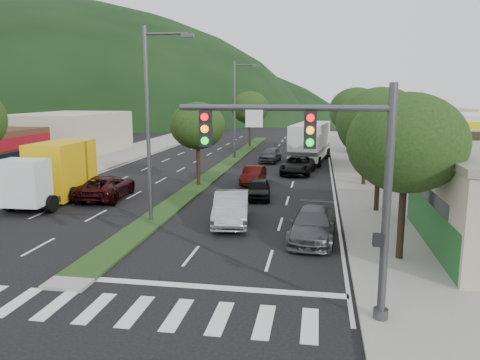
% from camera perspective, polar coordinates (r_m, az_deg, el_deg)
% --- Properties ---
extents(ground, '(160.00, 160.00, 0.00)m').
position_cam_1_polar(ground, '(18.46, -19.52, -11.43)').
color(ground, black).
rests_on(ground, ground).
extents(sidewalk_right, '(5.00, 90.00, 0.15)m').
position_cam_1_polar(sidewalk_right, '(40.61, 14.88, 0.71)').
color(sidewalk_right, gray).
rests_on(sidewalk_right, ground).
extents(sidewalk_left, '(6.00, 90.00, 0.15)m').
position_cam_1_polar(sidewalk_left, '(45.85, -18.73, 1.59)').
color(sidewalk_left, gray).
rests_on(sidewalk_left, ground).
extents(median, '(1.60, 56.00, 0.12)m').
position_cam_1_polar(median, '(44.24, -1.82, 1.81)').
color(median, '#1A3714').
rests_on(median, ground).
extents(crosswalk, '(19.00, 2.20, 0.01)m').
position_cam_1_polar(crosswalk, '(16.88, -22.88, -13.74)').
color(crosswalk, silver).
rests_on(crosswalk, ground).
extents(traffic_signal, '(6.12, 0.40, 7.00)m').
position_cam_1_polar(traffic_signal, '(13.50, 11.12, 1.55)').
color(traffic_signal, '#47494C').
rests_on(traffic_signal, ground).
extents(gas_canopy, '(12.20, 8.20, 5.25)m').
position_cam_1_polar(gas_canopy, '(38.36, 25.38, 6.39)').
color(gas_canopy, silver).
rests_on(gas_canopy, ground).
extents(bldg_left_far, '(9.00, 14.00, 4.60)m').
position_cam_1_polar(bldg_left_far, '(56.32, -19.96, 5.34)').
color(bldg_left_far, beige).
rests_on(bldg_left_far, ground).
extents(bldg_right_far, '(10.00, 16.00, 5.20)m').
position_cam_1_polar(bldg_right_far, '(60.01, 20.07, 5.90)').
color(bldg_right_far, beige).
rests_on(bldg_right_far, ground).
extents(hill_far, '(176.00, 132.00, 82.00)m').
position_cam_1_polar(hill_far, '(153.28, -25.99, 6.89)').
color(hill_far, black).
rests_on(hill_far, ground).
extents(tree_r_a, '(4.60, 4.60, 6.63)m').
position_cam_1_polar(tree_r_a, '(19.27, 19.62, 4.28)').
color(tree_r_a, black).
rests_on(tree_r_a, sidewalk_right).
extents(tree_r_b, '(4.80, 4.80, 6.94)m').
position_cam_1_polar(tree_r_b, '(27.14, 16.77, 6.51)').
color(tree_r_b, black).
rests_on(tree_r_b, sidewalk_right).
extents(tree_r_c, '(4.40, 4.40, 6.48)m').
position_cam_1_polar(tree_r_c, '(35.10, 15.15, 6.91)').
color(tree_r_c, black).
rests_on(tree_r_c, sidewalk_right).
extents(tree_r_d, '(5.00, 5.00, 7.17)m').
position_cam_1_polar(tree_r_d, '(45.03, 13.98, 8.21)').
color(tree_r_d, black).
rests_on(tree_r_d, sidewalk_right).
extents(tree_r_e, '(4.60, 4.60, 6.71)m').
position_cam_1_polar(tree_r_e, '(55.01, 13.19, 8.29)').
color(tree_r_e, black).
rests_on(tree_r_e, sidewalk_right).
extents(tree_med_near, '(4.00, 4.00, 6.02)m').
position_cam_1_polar(tree_med_near, '(34.07, -5.19, 6.59)').
color(tree_med_near, black).
rests_on(tree_med_near, median).
extents(tree_med_far, '(4.80, 4.80, 6.94)m').
position_cam_1_polar(tree_med_far, '(59.53, 1.22, 8.81)').
color(tree_med_far, black).
rests_on(tree_med_far, median).
extents(streetlight_near, '(2.60, 0.25, 10.00)m').
position_cam_1_polar(streetlight_near, '(24.41, -10.76, 7.66)').
color(streetlight_near, '#47494C').
rests_on(streetlight_near, ground).
extents(streetlight_mid, '(2.60, 0.25, 10.00)m').
position_cam_1_polar(streetlight_mid, '(48.63, -0.44, 9.13)').
color(streetlight_mid, '#47494C').
rests_on(streetlight_mid, ground).
extents(sedan_silver, '(2.41, 5.20, 1.65)m').
position_cam_1_polar(sedan_silver, '(24.41, -1.07, -3.46)').
color(sedan_silver, '#A0A2A7').
rests_on(sedan_silver, ground).
extents(suv_maroon, '(3.04, 5.74, 1.54)m').
position_cam_1_polar(suv_maroon, '(31.53, -15.98, -0.79)').
color(suv_maroon, black).
rests_on(suv_maroon, ground).
extents(car_queue_a, '(1.88, 3.85, 1.27)m').
position_cam_1_polar(car_queue_a, '(30.32, 2.29, -1.09)').
color(car_queue_a, black).
rests_on(car_queue_a, ground).
extents(car_queue_b, '(2.35, 5.08, 1.44)m').
position_cam_1_polar(car_queue_b, '(22.03, 8.86, -5.41)').
color(car_queue_b, '#454449').
rests_on(car_queue_b, ground).
extents(car_queue_c, '(1.60, 4.07, 1.32)m').
position_cam_1_polar(car_queue_c, '(35.32, 1.63, 0.61)').
color(car_queue_c, '#430E0B').
rests_on(car_queue_c, ground).
extents(car_queue_d, '(2.96, 5.56, 1.49)m').
position_cam_1_polar(car_queue_d, '(39.96, 7.04, 1.80)').
color(car_queue_d, black).
rests_on(car_queue_d, ground).
extents(car_queue_e, '(2.19, 4.43, 1.45)m').
position_cam_1_polar(car_queue_e, '(46.84, 3.74, 3.10)').
color(car_queue_e, '#45464A').
rests_on(car_queue_e, ground).
extents(box_truck, '(3.04, 7.49, 3.66)m').
position_cam_1_polar(box_truck, '(31.62, -21.65, 0.68)').
color(box_truck, silver).
rests_on(box_truck, ground).
extents(motorhome, '(4.21, 10.21, 3.81)m').
position_cam_1_polar(motorhome, '(47.43, 8.57, 4.68)').
color(motorhome, silver).
rests_on(motorhome, ground).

